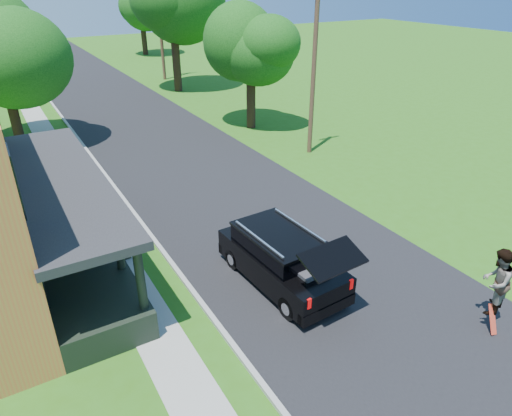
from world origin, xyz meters
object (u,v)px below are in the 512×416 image
skateboarder (496,281)px  tree_right_near (250,40)px  black_suv (281,258)px  utility_pole_near (314,71)px

skateboarder → tree_right_near: bearing=-118.8°
skateboarder → tree_right_near: tree_right_near is taller
black_suv → tree_right_near: size_ratio=0.65×
utility_pole_near → tree_right_near: bearing=95.6°
tree_right_near → utility_pole_near: utility_pole_near is taller
skateboarder → utility_pole_near: size_ratio=0.23×
tree_right_near → utility_pole_near: size_ratio=0.92×
black_suv → skateboarder: size_ratio=2.60×
black_suv → tree_right_near: bearing=60.3°
utility_pole_near → skateboarder: bearing=-105.7°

